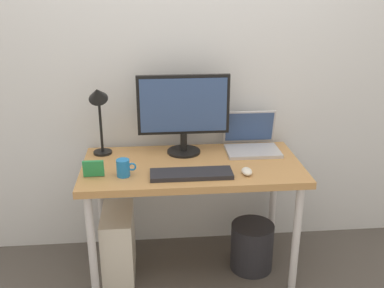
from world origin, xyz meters
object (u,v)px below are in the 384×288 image
monitor (183,110)px  computer_tower (119,244)px  photo_frame (93,168)px  wastebasket (252,246)px  desk_lamp (98,105)px  keyboard (191,174)px  coffee_mug (123,168)px  desk (192,175)px  laptop (251,141)px  mouse (247,171)px

monitor → computer_tower: size_ratio=1.29×
photo_frame → wastebasket: 1.09m
desk_lamp → wastebasket: size_ratio=1.48×
keyboard → wastebasket: size_ratio=1.47×
desk_lamp → keyboard: (0.50, -0.34, -0.30)m
coffee_mug → computer_tower: bearing=118.5°
monitor → photo_frame: bearing=-148.9°
monitor → coffee_mug: size_ratio=5.10×
desk → monitor: size_ratio=2.30×
desk_lamp → laptop: bearing=0.9°
mouse → coffee_mug: size_ratio=0.85×
laptop → mouse: size_ratio=3.56×
desk → computer_tower: bearing=-178.0°
desk_lamp → computer_tower: bearing=-67.2°
monitor → laptop: size_ratio=1.69×
laptop → computer_tower: size_ratio=0.76×
coffee_mug → wastebasket: coffee_mug is taller
desk_lamp → photo_frame: desk_lamp is taller
monitor → coffee_mug: 0.51m
monitor → laptop: (0.42, 0.02, -0.21)m
photo_frame → computer_tower: 0.57m
desk_lamp → computer_tower: 0.84m
wastebasket → desk: bearing=176.2°
laptop → keyboard: 0.54m
mouse → laptop: bearing=74.4°
mouse → photo_frame: 0.82m
desk_lamp → coffee_mug: 0.43m
laptop → mouse: 0.38m
monitor → wastebasket: (0.40, -0.20, -0.83)m
photo_frame → desk: bearing=13.6°
keyboard → computer_tower: bearing=160.4°
wastebasket → coffee_mug: bearing=-171.7°
desk → mouse: bearing=-31.3°
mouse → wastebasket: mouse is taller
desk_lamp → coffee_mug: size_ratio=4.17×
coffee_mug → computer_tower: size_ratio=0.25×
desk_lamp → keyboard: bearing=-34.1°
coffee_mug → desk: bearing=19.5°
desk → coffee_mug: 0.42m
laptop → wastebasket: size_ratio=1.07×
photo_frame → computer_tower: bearing=50.4°
desk → wastebasket: desk is taller
wastebasket → photo_frame: bearing=-173.4°
laptop → mouse: laptop is taller
desk_lamp → keyboard: 0.68m
laptop → photo_frame: (-0.92, -0.32, -0.01)m
mouse → wastebasket: 0.60m
coffee_mug → desk_lamp: bearing=115.0°
mouse → computer_tower: bearing=167.9°
monitor → keyboard: bearing=-87.4°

